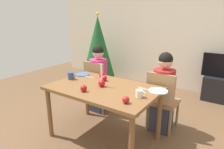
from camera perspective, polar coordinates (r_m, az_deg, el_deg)
ground_plane at (r=2.94m, az=-2.29°, el=-17.44°), size 7.68×7.68×0.00m
back_wall at (r=4.79m, az=16.64°, el=11.82°), size 6.40×0.10×2.60m
dining_table at (r=2.63m, az=-2.45°, el=-5.29°), size 1.40×0.90×0.75m
chair_left at (r=3.46m, az=-4.17°, el=-2.54°), size 0.40×0.40×0.90m
chair_right at (r=2.93m, az=14.11°, el=-6.65°), size 0.40×0.40×0.90m
person_left_child at (r=3.47m, az=-3.86°, el=-1.50°), size 0.30×0.30×1.17m
person_right_child at (r=2.94m, az=14.41°, el=-5.40°), size 0.30×0.30×1.17m
tv_stand at (r=4.49m, az=28.70°, el=-3.75°), size 0.64×0.40×0.48m
tv at (r=4.37m, az=29.55°, el=2.06°), size 0.79×0.05×0.46m
christmas_tree at (r=4.96m, az=-4.01°, el=7.80°), size 0.82×0.82×1.72m
candle_centerpiece at (r=2.59m, az=-3.01°, el=-2.16°), size 0.09×0.09×0.30m
plate_left at (r=3.15m, az=-8.44°, el=0.05°), size 0.22×0.22×0.01m
plate_right at (r=2.51m, az=13.08°, el=-4.59°), size 0.24×0.24×0.01m
mug_left at (r=2.95m, az=-11.69°, el=-0.36°), size 0.14×0.09×0.10m
mug_right at (r=2.29m, az=7.91°, el=-5.44°), size 0.12×0.08×0.09m
fork_left at (r=3.01m, az=-6.56°, el=-0.73°), size 0.18×0.01×0.01m
fork_right at (r=2.55m, az=9.21°, el=-4.05°), size 0.18×0.04×0.01m
apple_near_candle at (r=2.82m, az=-2.23°, el=-1.06°), size 0.08×0.08×0.08m
apple_by_left_plate at (r=2.12m, az=3.99°, el=-7.24°), size 0.08×0.08×0.08m
apple_by_right_mug at (r=2.45m, az=-8.12°, el=-3.95°), size 0.08×0.08×0.08m
apple_far_edge at (r=2.98m, az=-2.89°, el=-0.02°), size 0.09×0.09×0.09m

